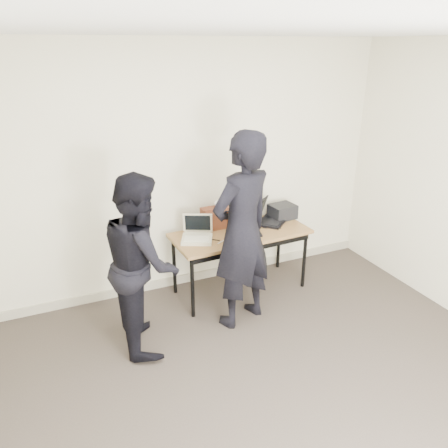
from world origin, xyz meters
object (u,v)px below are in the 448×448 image
equipment_box (282,211)px  person_typist (242,232)px  laptop_beige (197,235)px  person_observer (142,263)px  laptop_center (246,227)px  leather_satchel (218,217)px  desk (241,237)px  laptop_right (268,217)px

equipment_box → person_typist: person_typist is taller
laptop_beige → person_typist: (0.26, -0.54, 0.20)m
laptop_beige → person_observer: (-0.70, -0.49, 0.06)m
laptop_center → laptop_beige: bearing=-169.8°
leather_satchel → person_typist: person_typist is taller
laptop_beige → equipment_box: (1.13, 0.17, 0.03)m
leather_satchel → laptop_beige: bearing=-148.8°
laptop_center → person_typist: (-0.29, -0.51, 0.20)m
laptop_center → leather_satchel: size_ratio=0.98×
desk → person_typist: 0.65m
leather_satchel → person_observer: bearing=-147.7°
person_typist → person_observer: 0.98m
person_typist → person_observer: size_ratio=1.18×
laptop_right → person_typist: person_typist is taller
laptop_center → person_typist: bearing=-107.0°
laptop_right → leather_satchel: bearing=131.7°
laptop_right → desk: bearing=159.2°
laptop_center → laptop_right: size_ratio=0.72×
laptop_right → laptop_center: bearing=162.5°
laptop_center → person_typist: person_typist is taller
laptop_right → leather_satchel: (-0.59, 0.07, 0.07)m
laptop_right → equipment_box: laptop_right is taller
equipment_box → desk: bearing=-163.0°
laptop_center → desk: bearing=-174.8°
person_observer → laptop_center: bearing=-64.8°
person_typist → leather_satchel: bearing=-114.9°
laptop_right → equipment_box: (0.21, 0.04, 0.02)m
laptop_beige → leather_satchel: bearing=57.5°
laptop_beige → person_observer: size_ratio=0.25×
laptop_center → equipment_box: laptop_center is taller
leather_satchel → person_typist: size_ratio=0.19×
leather_satchel → person_observer: size_ratio=0.22×
laptop_beige → person_typist: bearing=-39.8°
laptop_center → person_observer: person_observer is taller
desk → laptop_right: laptop_right is taller
laptop_center → leather_satchel: (-0.23, 0.23, 0.07)m
leather_satchel → equipment_box: bearing=-4.3°
desk → equipment_box: size_ratio=5.39×
equipment_box → laptop_right: bearing=-169.8°
laptop_beige → leather_satchel: same height
person_observer → laptop_beige: bearing=-50.3°
laptop_right → person_observer: bearing=159.9°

